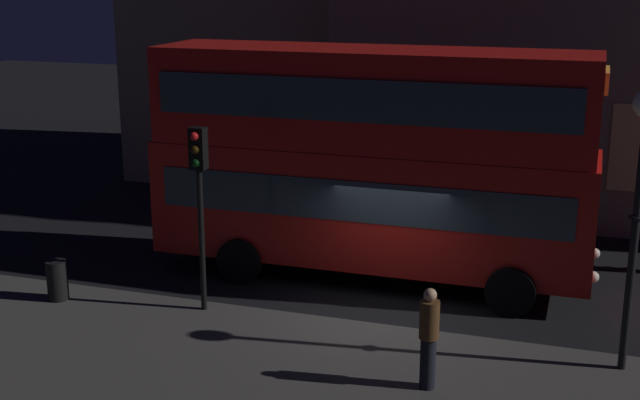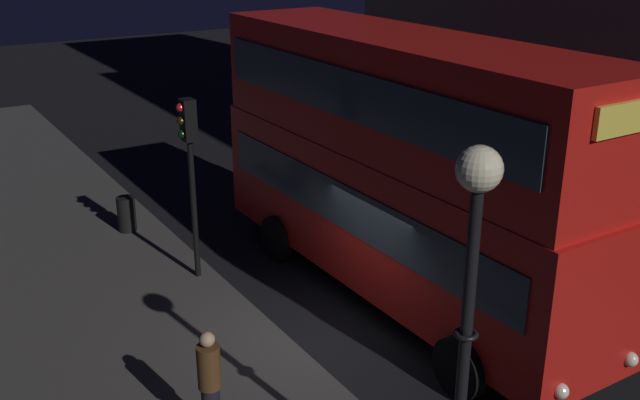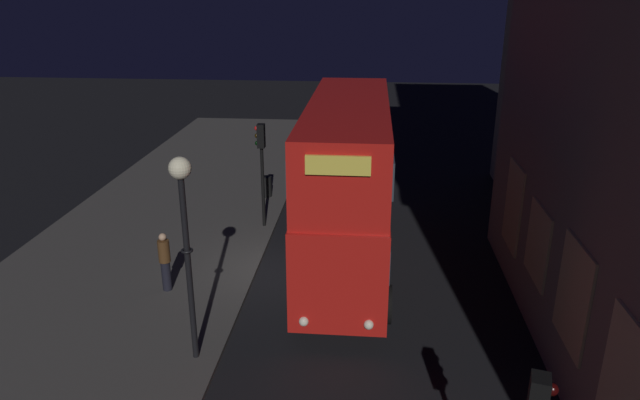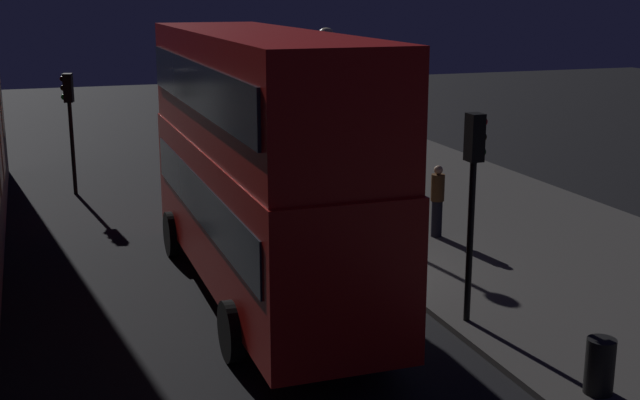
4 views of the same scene
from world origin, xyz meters
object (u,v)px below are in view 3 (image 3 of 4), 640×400
double_decker_bus (347,177)px  pedestrian (165,261)px  litter_bin (266,186)px  street_lamp (184,214)px  traffic_light_near_kerb (261,154)px

double_decker_bus → pedestrian: double_decker_bus is taller
litter_bin → pedestrian: bearing=-10.1°
street_lamp → litter_bin: size_ratio=5.75×
double_decker_bus → litter_bin: double_decker_bus is taller
traffic_light_near_kerb → street_lamp: (8.27, -0.15, 0.91)m
pedestrian → litter_bin: size_ratio=2.07×
street_lamp → litter_bin: bearing=-178.5°
street_lamp → litter_bin: 11.94m
double_decker_bus → traffic_light_near_kerb: size_ratio=2.61×
street_lamp → pedestrian: bearing=-150.5°
traffic_light_near_kerb → double_decker_bus: bearing=50.1°
double_decker_bus → street_lamp: bearing=-31.0°
double_decker_bus → pedestrian: (2.40, -5.15, -1.92)m
traffic_light_near_kerb → litter_bin: traffic_light_near_kerb is taller
traffic_light_near_kerb → street_lamp: size_ratio=0.77×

